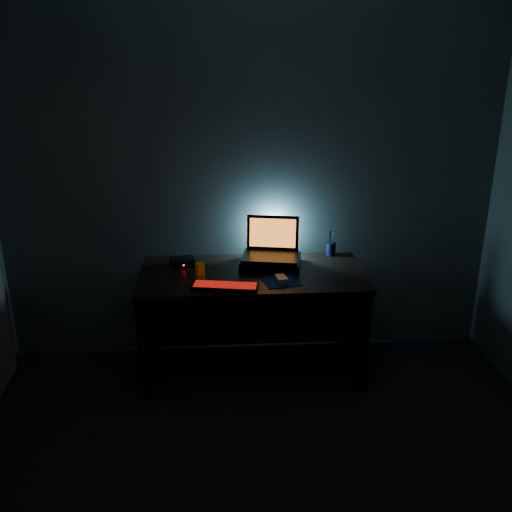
# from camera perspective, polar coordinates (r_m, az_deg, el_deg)

# --- Properties ---
(room) EXTENTS (3.50, 4.00, 2.50)m
(room) POSITION_cam_1_polar(r_m,az_deg,el_deg) (2.12, 2.09, -5.78)
(room) COLOR black
(room) RESTS_ON ground
(desk) EXTENTS (1.50, 0.70, 0.75)m
(desk) POSITION_cam_1_polar(r_m,az_deg,el_deg) (3.95, -0.42, -4.85)
(desk) COLOR black
(desk) RESTS_ON ground
(riser) EXTENTS (0.45, 0.37, 0.06)m
(riser) POSITION_cam_1_polar(r_m,az_deg,el_deg) (3.90, 1.48, -0.59)
(riser) COLOR black
(riser) RESTS_ON desk
(laptop) EXTENTS (0.42, 0.35, 0.26)m
(laptop) POSITION_cam_1_polar(r_m,az_deg,el_deg) (3.92, 1.56, 0.91)
(laptop) COLOR black
(laptop) RESTS_ON riser
(keyboard) EXTENTS (0.43, 0.20, 0.03)m
(keyboard) POSITION_cam_1_polar(r_m,az_deg,el_deg) (3.56, -3.10, -3.05)
(keyboard) COLOR black
(keyboard) RESTS_ON desk
(mousepad) EXTENTS (0.26, 0.24, 0.00)m
(mousepad) POSITION_cam_1_polar(r_m,az_deg,el_deg) (3.66, 2.54, -2.55)
(mousepad) COLOR #0B2251
(mousepad) RESTS_ON desk
(mouse) EXTENTS (0.08, 0.11, 0.03)m
(mouse) POSITION_cam_1_polar(r_m,az_deg,el_deg) (3.65, 2.54, -2.29)
(mouse) COLOR gray
(mouse) RESTS_ON mousepad
(pen_cup) EXTENTS (0.08, 0.08, 0.09)m
(pen_cup) POSITION_cam_1_polar(r_m,az_deg,el_deg) (4.13, 7.51, 0.70)
(pen_cup) COLOR black
(pen_cup) RESTS_ON desk
(juice_glass) EXTENTS (0.07, 0.07, 0.11)m
(juice_glass) POSITION_cam_1_polar(r_m,az_deg,el_deg) (3.69, -5.62, -1.55)
(juice_glass) COLOR yellow
(juice_glass) RESTS_ON desk
(router) EXTENTS (0.18, 0.15, 0.05)m
(router) POSITION_cam_1_polar(r_m,az_deg,el_deg) (3.94, -7.39, -0.60)
(router) COLOR black
(router) RESTS_ON desk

